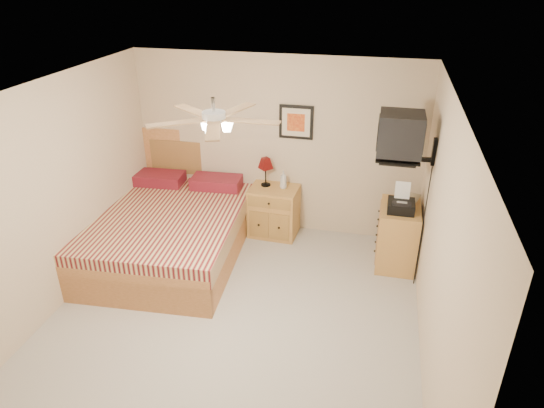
{
  "coord_description": "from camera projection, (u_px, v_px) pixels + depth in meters",
  "views": [
    {
      "loc": [
        1.38,
        -3.96,
        3.55
      ],
      "look_at": [
        0.25,
        0.9,
        1.04
      ],
      "focal_mm": 32.0,
      "sensor_mm": 36.0,
      "label": 1
    }
  ],
  "objects": [
    {
      "name": "dresser",
      "position": [
        397.0,
        236.0,
        6.19
      ],
      "size": [
        0.48,
        0.7,
        0.82
      ],
      "primitive_type": "cube",
      "rotation": [
        0.0,
        0.0,
        -0.0
      ],
      "color": "#C4833F",
      "rests_on": "ground"
    },
    {
      "name": "wall_back",
      "position": [
        277.0,
        146.0,
        6.72
      ],
      "size": [
        4.0,
        0.04,
        2.5
      ],
      "primitive_type": "cube",
      "color": "#C5AF91",
      "rests_on": "ground"
    },
    {
      "name": "framed_picture",
      "position": [
        296.0,
        122.0,
        6.48
      ],
      "size": [
        0.46,
        0.04,
        0.46
      ],
      "primitive_type": "cube",
      "color": "black",
      "rests_on": "wall_back"
    },
    {
      "name": "bed",
      "position": [
        166.0,
        204.0,
        6.19
      ],
      "size": [
        1.95,
        2.48,
        1.53
      ],
      "primitive_type": null,
      "rotation": [
        0.0,
        0.0,
        0.06
      ],
      "color": "#A86734",
      "rests_on": "ground"
    },
    {
      "name": "magazine_lower",
      "position": [
        402.0,
        197.0,
        6.23
      ],
      "size": [
        0.26,
        0.29,
        0.02
      ],
      "primitive_type": "imported",
      "rotation": [
        0.0,
        0.0,
        -0.41
      ],
      "color": "#BCAB94",
      "rests_on": "dresser"
    },
    {
      "name": "floor",
      "position": [
        232.0,
        322.0,
        5.32
      ],
      "size": [
        4.5,
        4.5,
        0.0
      ],
      "primitive_type": "plane",
      "color": "#A6A096",
      "rests_on": "ground"
    },
    {
      "name": "wall_front",
      "position": [
        107.0,
        406.0,
        2.8
      ],
      "size": [
        4.0,
        0.04,
        2.5
      ],
      "primitive_type": "cube",
      "color": "#C5AF91",
      "rests_on": "ground"
    },
    {
      "name": "ceiling",
      "position": [
        221.0,
        96.0,
        4.2
      ],
      "size": [
        4.0,
        4.5,
        0.04
      ],
      "primitive_type": "cube",
      "color": "white",
      "rests_on": "ground"
    },
    {
      "name": "ceiling_fan",
      "position": [
        214.0,
        119.0,
        4.08
      ],
      "size": [
        1.14,
        1.14,
        0.28
      ],
      "primitive_type": null,
      "color": "white",
      "rests_on": "ceiling"
    },
    {
      "name": "magazine_upper",
      "position": [
        402.0,
        196.0,
        6.21
      ],
      "size": [
        0.29,
        0.34,
        0.02
      ],
      "primitive_type": "imported",
      "rotation": [
        0.0,
        0.0,
        -0.3
      ],
      "color": "gray",
      "rests_on": "magazine_lower"
    },
    {
      "name": "wall_tv",
      "position": [
        414.0,
        138.0,
        5.32
      ],
      "size": [
        0.56,
        0.46,
        0.58
      ],
      "primitive_type": null,
      "color": "black",
      "rests_on": "wall_right"
    },
    {
      "name": "fax_machine",
      "position": [
        402.0,
        198.0,
        5.84
      ],
      "size": [
        0.32,
        0.34,
        0.34
      ],
      "primitive_type": null,
      "rotation": [
        0.0,
        0.0,
        0.0
      ],
      "color": "black",
      "rests_on": "dresser"
    },
    {
      "name": "wall_left",
      "position": [
        48.0,
        202.0,
        5.16
      ],
      "size": [
        0.04,
        4.5,
        2.5
      ],
      "primitive_type": "cube",
      "color": "#C5AF91",
      "rests_on": "ground"
    },
    {
      "name": "nightstand",
      "position": [
        274.0,
        211.0,
        6.9
      ],
      "size": [
        0.69,
        0.53,
        0.72
      ],
      "primitive_type": "cube",
      "rotation": [
        0.0,
        0.0,
        -0.04
      ],
      "color": "#B4773D",
      "rests_on": "ground"
    },
    {
      "name": "wall_right",
      "position": [
        439.0,
        247.0,
        4.35
      ],
      "size": [
        0.04,
        4.5,
        2.5
      ],
      "primitive_type": "cube",
      "color": "#C5AF91",
      "rests_on": "ground"
    },
    {
      "name": "table_lamp",
      "position": [
        266.0,
        172.0,
        6.73
      ],
      "size": [
        0.23,
        0.23,
        0.41
      ],
      "primitive_type": null,
      "rotation": [
        0.0,
        0.0,
        0.03
      ],
      "color": "#520A0A",
      "rests_on": "nightstand"
    },
    {
      "name": "lotion_bottle",
      "position": [
        283.0,
        180.0,
        6.69
      ],
      "size": [
        0.1,
        0.1,
        0.25
      ],
      "primitive_type": "imported",
      "rotation": [
        0.0,
        0.0,
        0.07
      ],
      "color": "silver",
      "rests_on": "nightstand"
    }
  ]
}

